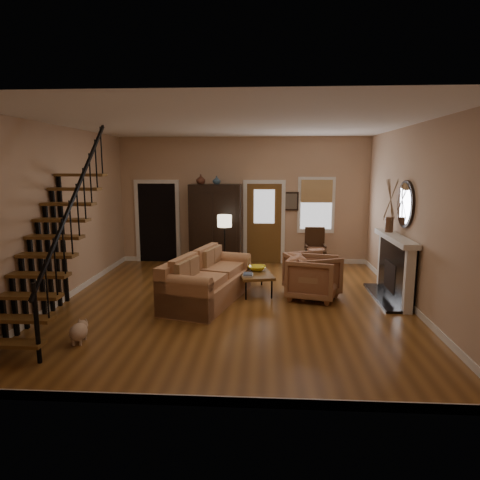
# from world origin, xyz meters

# --- Properties ---
(room) EXTENTS (7.00, 7.33, 3.30)m
(room) POSITION_xyz_m (-0.41, 1.76, 1.51)
(room) COLOR brown
(room) RESTS_ON ground
(staircase) EXTENTS (0.94, 2.80, 3.20)m
(staircase) POSITION_xyz_m (-2.78, -1.30, 1.60)
(staircase) COLOR brown
(staircase) RESTS_ON ground
(fireplace) EXTENTS (0.33, 1.95, 2.30)m
(fireplace) POSITION_xyz_m (3.13, 0.50, 0.74)
(fireplace) COLOR black
(fireplace) RESTS_ON ground
(armoire) EXTENTS (1.30, 0.60, 2.10)m
(armoire) POSITION_xyz_m (-0.70, 3.15, 1.05)
(armoire) COLOR black
(armoire) RESTS_ON ground
(vase_a) EXTENTS (0.24, 0.24, 0.25)m
(vase_a) POSITION_xyz_m (-1.05, 3.05, 2.22)
(vase_a) COLOR #4C2619
(vase_a) RESTS_ON armoire
(vase_b) EXTENTS (0.20, 0.20, 0.21)m
(vase_b) POSITION_xyz_m (-0.65, 3.05, 2.21)
(vase_b) COLOR #334C60
(vase_b) RESTS_ON armoire
(sofa) EXTENTS (1.58, 2.51, 0.87)m
(sofa) POSITION_xyz_m (-0.50, 0.15, 0.43)
(sofa) COLOR tan
(sofa) RESTS_ON ground
(coffee_table) EXTENTS (0.86, 1.21, 0.42)m
(coffee_table) POSITION_xyz_m (0.37, 0.78, 0.21)
(coffee_table) COLOR brown
(coffee_table) RESTS_ON ground
(bowl) EXTENTS (0.38, 0.38, 0.09)m
(bowl) POSITION_xyz_m (0.42, 0.93, 0.47)
(bowl) COLOR yellow
(bowl) RESTS_ON coffee_table
(books) EXTENTS (0.20, 0.27, 0.05)m
(books) POSITION_xyz_m (0.25, 0.48, 0.45)
(books) COLOR beige
(books) RESTS_ON coffee_table
(armchair_left) EXTENTS (1.13, 1.11, 0.84)m
(armchair_left) POSITION_xyz_m (1.52, 0.40, 0.42)
(armchair_left) COLOR brown
(armchair_left) RESTS_ON ground
(armchair_right) EXTENTS (1.18, 1.17, 0.84)m
(armchair_right) POSITION_xyz_m (1.54, 0.67, 0.42)
(armchair_right) COLOR brown
(armchair_right) RESTS_ON ground
(floor_lamp) EXTENTS (0.43, 0.43, 1.45)m
(floor_lamp) POSITION_xyz_m (-0.36, 2.02, 0.72)
(floor_lamp) COLOR black
(floor_lamp) RESTS_ON ground
(side_chair) EXTENTS (0.54, 0.54, 1.02)m
(side_chair) POSITION_xyz_m (1.85, 2.95, 0.51)
(side_chair) COLOR #341F10
(side_chair) RESTS_ON ground
(dog) EXTENTS (0.29, 0.44, 0.30)m
(dog) POSITION_xyz_m (-2.12, -1.95, 0.15)
(dog) COLOR #D7B293
(dog) RESTS_ON ground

